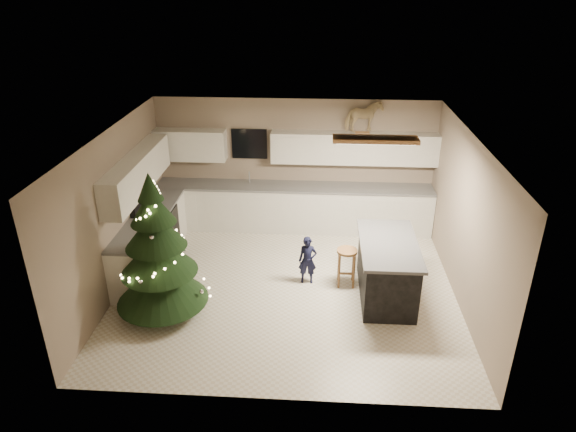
% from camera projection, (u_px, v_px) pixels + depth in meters
% --- Properties ---
extents(ground_plane, '(5.50, 5.50, 0.00)m').
position_uv_depth(ground_plane, '(287.00, 287.00, 8.57)').
color(ground_plane, silver).
extents(room_shell, '(5.52, 5.02, 2.61)m').
position_uv_depth(room_shell, '(288.00, 190.00, 7.83)').
color(room_shell, gray).
rests_on(room_shell, ground_plane).
extents(cabinetry, '(5.50, 3.20, 2.00)m').
position_uv_depth(cabinetry, '(245.00, 204.00, 9.79)').
color(cabinetry, silver).
rests_on(cabinetry, ground_plane).
extents(island, '(0.90, 1.70, 0.95)m').
position_uv_depth(island, '(387.00, 269.00, 8.18)').
color(island, black).
rests_on(island, ground_plane).
extents(bar_stool, '(0.34, 0.34, 0.65)m').
position_uv_depth(bar_stool, '(347.00, 258.00, 8.45)').
color(bar_stool, '#96633D').
rests_on(bar_stool, ground_plane).
extents(christmas_tree, '(1.43, 1.38, 2.29)m').
position_uv_depth(christmas_tree, '(158.00, 258.00, 7.57)').
color(christmas_tree, '#3F2816').
rests_on(christmas_tree, ground_plane).
extents(toddler, '(0.31, 0.21, 0.84)m').
position_uv_depth(toddler, '(308.00, 260.00, 8.55)').
color(toddler, black).
rests_on(toddler, ground_plane).
extents(rocking_horse, '(0.76, 0.57, 0.61)m').
position_uv_depth(rocking_horse, '(363.00, 117.00, 9.61)').
color(rocking_horse, '#96633D').
rests_on(rocking_horse, cabinetry).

